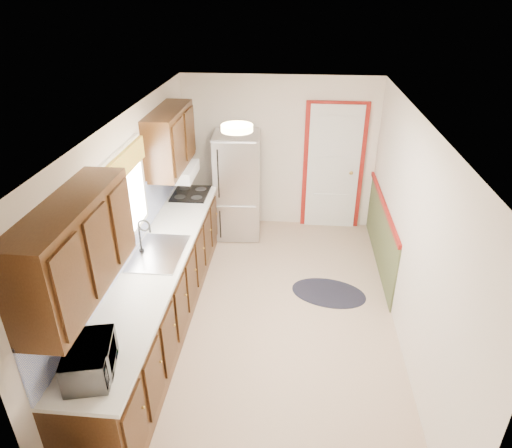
# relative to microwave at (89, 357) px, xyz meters

# --- Properties ---
(room_shell) EXTENTS (3.20, 5.20, 2.52)m
(room_shell) POSITION_rel_microwave_xyz_m (1.20, 1.95, 0.10)
(room_shell) COLOR tan
(room_shell) RESTS_ON ground
(kitchen_run) EXTENTS (0.63, 4.00, 2.20)m
(kitchen_run) POSITION_rel_microwave_xyz_m (-0.04, 1.66, -0.29)
(kitchen_run) COLOR #351D0C
(kitchen_run) RESTS_ON ground
(back_wall_trim) EXTENTS (1.12, 2.30, 2.08)m
(back_wall_trim) POSITION_rel_microwave_xyz_m (2.19, 4.16, -0.21)
(back_wall_trim) COLOR maroon
(back_wall_trim) RESTS_ON ground
(ceiling_fixture) EXTENTS (0.30, 0.30, 0.06)m
(ceiling_fixture) POSITION_rel_microwave_xyz_m (0.90, 1.75, 1.26)
(ceiling_fixture) COLOR #FFD88C
(ceiling_fixture) RESTS_ON room_shell
(microwave) EXTENTS (0.37, 0.53, 0.33)m
(microwave) POSITION_rel_microwave_xyz_m (0.00, 0.00, 0.00)
(microwave) COLOR white
(microwave) RESTS_ON kitchen_run
(refrigerator) EXTENTS (0.72, 0.71, 1.63)m
(refrigerator) POSITION_rel_microwave_xyz_m (0.59, 4.00, -0.29)
(refrigerator) COLOR #B7B7BC
(refrigerator) RESTS_ON ground
(rug) EXTENTS (1.08, 0.82, 0.01)m
(rug) POSITION_rel_microwave_xyz_m (1.96, 2.48, -1.10)
(rug) COLOR black
(rug) RESTS_ON ground
(cooktop) EXTENTS (0.49, 0.58, 0.02)m
(cooktop) POSITION_rel_microwave_xyz_m (0.01, 3.35, -0.15)
(cooktop) COLOR black
(cooktop) RESTS_ON kitchen_run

